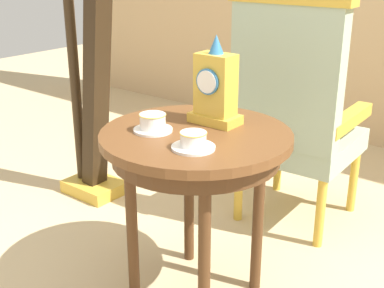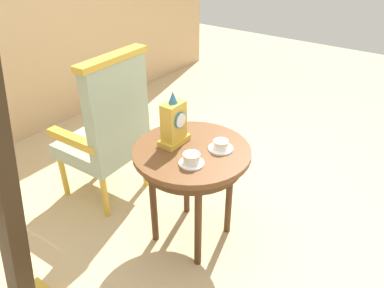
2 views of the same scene
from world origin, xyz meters
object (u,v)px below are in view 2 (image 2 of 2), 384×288
side_table (192,160)px  teacup_left (191,159)px  teacup_right (221,146)px  armchair (108,128)px  mantel_clock (174,123)px

side_table → teacup_left: (-0.13, -0.09, 0.11)m
teacup_left → teacup_right: size_ratio=0.97×
teacup_left → side_table: bearing=35.8°
teacup_left → armchair: bearing=80.7°
side_table → armchair: armchair is taller
side_table → teacup_right: teacup_right is taller
mantel_clock → armchair: size_ratio=0.29×
side_table → teacup_right: 0.20m
teacup_right → teacup_left: bearing=168.1°
side_table → teacup_right: bearing=-54.9°
teacup_left → teacup_right: 0.23m
side_table → armchair: (0.01, 0.74, -0.02)m
teacup_left → armchair: armchair is taller
side_table → armchair: 0.74m
teacup_right → armchair: bearing=95.8°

